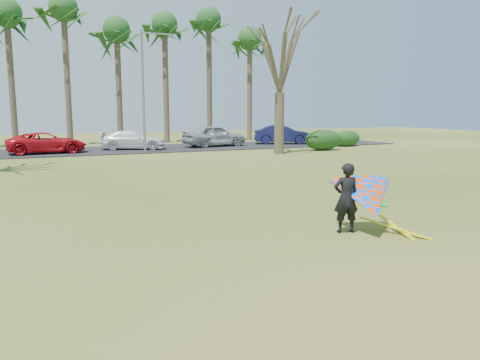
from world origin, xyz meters
name	(u,v)px	position (x,y,z in m)	size (l,w,h in m)	color
ground	(276,240)	(0.00, 0.00, 0.00)	(100.00, 100.00, 0.00)	#275111
parking_strip	(108,150)	(0.00, 25.00, 0.03)	(46.00, 7.00, 0.06)	black
palm_4	(7,15)	(-6.00, 31.00, 9.85)	(4.84, 4.84, 11.54)	#4C3D2E
palm_5	(63,10)	(-2.00, 31.00, 10.52)	(4.84, 4.84, 12.24)	#493B2C
palm_6	(117,31)	(2.00, 31.00, 9.17)	(4.84, 4.84, 10.84)	#4E3D2E
palm_7	(164,26)	(6.00, 31.00, 9.85)	(4.84, 4.84, 11.54)	#4E3F2F
palm_8	(209,22)	(10.00, 31.00, 10.52)	(4.84, 4.84, 12.24)	#473B2B
palm_9	(250,40)	(14.00, 31.00, 9.17)	(4.84, 4.84, 10.84)	#4B3A2D
bare_tree_right	(280,52)	(10.00, 18.00, 6.57)	(6.27, 6.27, 9.21)	#4C3D2D
streetlight	(145,85)	(2.16, 22.00, 4.46)	(2.28, 0.18, 8.00)	gray
hedge_near	(323,140)	(14.14, 18.96, 0.74)	(2.95, 1.34, 1.48)	#173814
hedge_far	(347,138)	(17.82, 21.08, 0.64)	(2.29, 1.08, 1.27)	#173E16
car_2	(47,143)	(-4.00, 24.03, 0.74)	(2.27, 4.93, 1.37)	red
car_3	(133,140)	(1.78, 24.73, 0.72)	(1.86, 4.58, 1.33)	white
car_4	(214,135)	(8.04, 24.79, 0.90)	(1.99, 4.95, 1.69)	#A0A7AE
car_5	(282,134)	(14.16, 24.95, 0.83)	(1.64, 4.69, 1.55)	#181A49
kite_flyer	(366,198)	(2.24, -0.33, 0.85)	(2.13, 2.39, 2.02)	black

